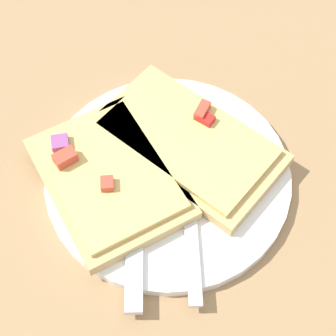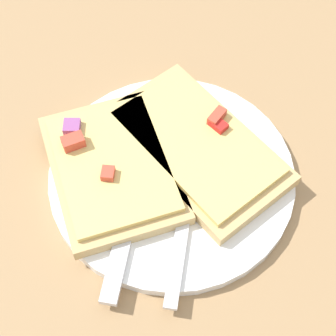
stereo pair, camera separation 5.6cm
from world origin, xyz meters
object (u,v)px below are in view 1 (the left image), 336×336
plate (168,176)px  knife (135,227)px  fork (188,194)px  pizza_slice_main (188,142)px  pizza_slice_corner (109,177)px

plate → knife: knife is taller
fork → pizza_slice_main: size_ratio=0.95×
pizza_slice_corner → fork: bearing=49.8°
fork → plate: bearing=35.5°
fork → knife: 0.06m
fork → knife: size_ratio=1.02×
plate → fork: fork is taller
plate → pizza_slice_main: size_ratio=1.17×
plate → pizza_slice_corner: (-0.06, -0.00, 0.02)m
plate → fork: 0.03m
pizza_slice_main → pizza_slice_corner: size_ratio=1.12×
plate → pizza_slice_main: bearing=47.2°
knife → plate: bearing=-28.0°
pizza_slice_corner → knife: bearing=-0.9°
fork → pizza_slice_main: bearing=-2.3°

